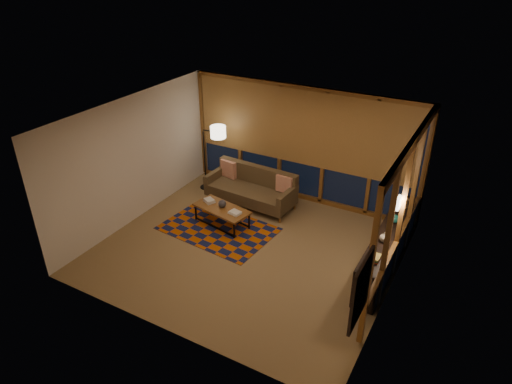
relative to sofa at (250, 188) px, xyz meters
The scene contains 21 objects.
floor 1.85m from the sofa, 61.63° to the right, with size 5.50×5.00×0.01m, color olive.
ceiling 2.90m from the sofa, 61.63° to the right, with size 5.50×5.00×0.01m, color white.
walls 2.02m from the sofa, 61.63° to the right, with size 5.51×5.01×2.70m.
window_wall_back 1.52m from the sofa, 44.77° to the left, with size 5.30×0.16×2.60m, color brown, non-canonical shape.
window_wall_right 3.78m from the sofa, 15.53° to the right, with size 0.16×3.70×2.60m, color brown, non-canonical shape.
wall_art 5.05m from the sofa, 43.92° to the right, with size 0.06×0.74×0.94m, color red, non-canonical shape.
wall_sconce 3.83m from the sofa, 18.05° to the right, with size 0.12×0.18×0.22m, color #FCEBCA, non-canonical shape.
sofa is the anchor object (origin of this frame).
pillow_left 0.80m from the sofa, 160.64° to the left, with size 0.41×0.14×0.41m, color #C54120, non-canonical shape.
pillow_right 0.82m from the sofa, 14.03° to the left, with size 0.39×0.13×0.39m, color #C54120, non-canonical shape.
area_rug 1.32m from the sofa, 93.25° to the right, with size 2.30×1.53×0.01m, color #B74E0B.
coffee_table 1.08m from the sofa, 94.97° to the right, with size 1.23×0.56×0.41m, color brown, non-canonical shape.
book_stack_a 1.09m from the sofa, 115.19° to the right, with size 0.22×0.17×0.06m, color silver, non-canonical shape.
book_stack_b 1.15m from the sofa, 76.12° to the right, with size 0.22×0.18×0.04m, color silver, non-canonical shape.
ceramic_pot 1.03m from the sofa, 95.63° to the right, with size 0.17×0.17×0.17m, color black.
floor_lamp 1.45m from the sofa, behind, with size 0.55×0.36×1.66m, color black, non-canonical shape.
bookshelf 3.42m from the sofa, 12.21° to the right, with size 0.40×2.97×0.74m, color black, non-canonical shape.
basket 3.36m from the sofa, ahead, with size 0.22×0.22×0.17m, color #966C47.
teal_bowl 3.40m from the sofa, ahead, with size 0.17×0.17×0.17m, color #1F7A6C.
vase 3.55m from the sofa, 18.67° to the right, with size 0.18×0.18×0.19m, color #BDB296.
shelf_book_stack 3.79m from the sofa, 27.43° to the right, with size 0.17×0.24×0.07m, color silver, non-canonical shape.
Camera 1 is at (3.73, -6.42, 5.28)m, focal length 32.00 mm.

